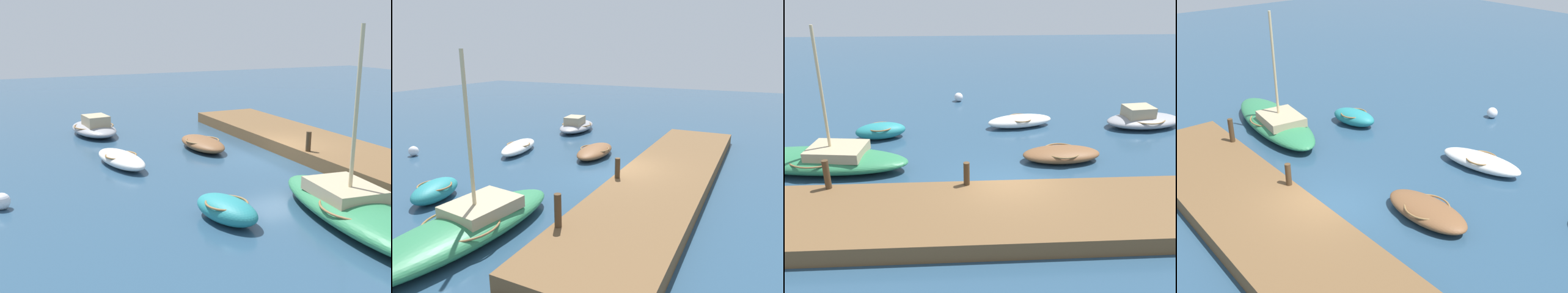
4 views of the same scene
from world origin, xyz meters
TOP-DOWN VIEW (x-y plane):
  - ground_plane at (0.00, 0.00)m, footprint 84.00×84.00m
  - dock_platform at (0.00, -2.17)m, footprint 18.46×3.81m
  - sailboat_green at (-7.52, 2.24)m, footprint 7.75×3.17m
  - rowboat_brown at (2.69, 2.52)m, footprint 3.45×1.69m
  - motorboat_grey at (8.08, 6.55)m, footprint 4.29×2.53m
  - dinghy_teal at (-5.63, 5.66)m, footprint 2.65×1.75m
  - rowboat_white at (1.51, 6.91)m, footprint 3.70×1.95m
  - mooring_post_mid_west at (-1.51, -0.51)m, footprint 0.22×0.22m
  - marker_buoy at (-1.73, 11.81)m, footprint 0.55×0.55m

SIDE VIEW (x-z plane):
  - ground_plane at x=0.00m, z-range 0.00..0.00m
  - marker_buoy at x=-1.73m, z-range 0.00..0.55m
  - dock_platform at x=0.00m, z-range 0.00..0.58m
  - rowboat_brown at x=2.69m, z-range 0.01..0.62m
  - rowboat_white at x=1.51m, z-range 0.01..0.64m
  - dinghy_teal at x=-5.63m, z-range 0.01..0.79m
  - motorboat_grey at x=8.08m, z-range -0.16..0.99m
  - sailboat_green at x=-7.52m, z-range -2.46..3.40m
  - mooring_post_mid_west at x=-1.51m, z-range 0.58..1.45m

